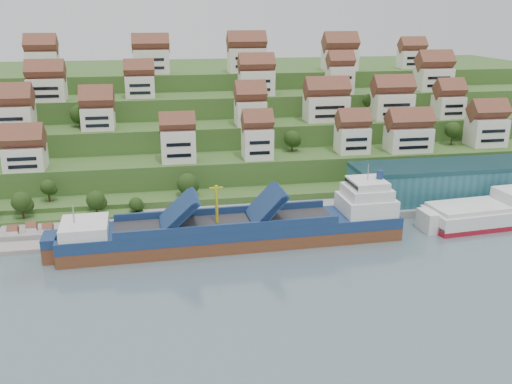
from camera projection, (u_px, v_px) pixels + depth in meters
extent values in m
plane|color=slate|center=(291.00, 239.00, 138.69)|extent=(300.00, 300.00, 0.00)
cube|color=gray|center=(350.00, 210.00, 155.77)|extent=(180.00, 14.00, 2.20)
cube|color=gray|center=(50.00, 235.00, 140.05)|extent=(45.00, 20.00, 1.00)
cube|color=#2D4C1E|center=(239.00, 149.00, 218.66)|extent=(260.00, 128.00, 4.00)
cube|color=#2D4C1E|center=(237.00, 138.00, 222.27)|extent=(260.00, 118.00, 11.00)
cube|color=#2D4C1E|center=(234.00, 125.00, 228.69)|extent=(260.00, 102.00, 18.00)
cube|color=#2D4C1E|center=(231.00, 113.00, 235.12)|extent=(260.00, 86.00, 25.00)
cube|color=#2D4C1E|center=(228.00, 102.00, 242.63)|extent=(260.00, 68.00, 31.00)
cube|color=white|center=(25.00, 158.00, 157.66)|extent=(10.77, 8.66, 6.32)
cube|color=white|center=(178.00, 146.00, 164.95)|extent=(9.81, 7.03, 9.33)
cube|color=white|center=(257.00, 143.00, 168.58)|extent=(8.55, 7.62, 9.03)
cube|color=white|center=(352.00, 140.00, 175.65)|extent=(9.49, 7.73, 7.91)
cube|color=white|center=(408.00, 139.00, 177.57)|extent=(13.40, 8.26, 7.39)
cube|color=white|center=(486.00, 132.00, 184.57)|extent=(11.45, 8.31, 8.94)
cube|color=white|center=(8.00, 120.00, 168.50)|extent=(14.88, 8.90, 8.28)
cube|color=white|center=(98.00, 118.00, 175.56)|extent=(9.76, 8.98, 6.72)
cube|color=white|center=(250.00, 113.00, 181.26)|extent=(9.28, 8.56, 7.73)
cube|color=white|center=(326.00, 108.00, 187.97)|extent=(13.96, 8.36, 8.27)
cube|color=white|center=(392.00, 106.00, 191.63)|extent=(13.16, 8.18, 8.55)
cube|color=white|center=(448.00, 107.00, 194.22)|extent=(9.11, 8.04, 7.27)
cube|color=white|center=(47.00, 90.00, 183.65)|extent=(11.64, 7.86, 7.26)
cube|color=white|center=(140.00, 87.00, 190.94)|extent=(9.59, 7.30, 7.20)
cube|color=white|center=(256.00, 83.00, 195.76)|extent=(11.73, 7.79, 8.41)
cube|color=white|center=(340.00, 80.00, 199.73)|extent=(8.74, 7.14, 9.44)
cube|color=white|center=(433.00, 79.00, 207.41)|extent=(12.21, 8.47, 8.03)
cube|color=white|center=(43.00, 64.00, 199.48)|extent=(10.50, 8.03, 8.34)
cube|color=white|center=(151.00, 62.00, 205.79)|extent=(12.67, 7.51, 8.54)
cube|color=white|center=(247.00, 60.00, 210.80)|extent=(13.62, 8.15, 8.71)
cube|color=white|center=(340.00, 60.00, 218.12)|extent=(12.53, 8.73, 7.71)
cube|color=white|center=(411.00, 59.00, 225.44)|extent=(9.90, 7.05, 6.78)
ellipsoid|color=#254015|center=(48.00, 187.00, 152.28)|extent=(4.05, 4.05, 4.05)
ellipsoid|color=#254015|center=(187.00, 184.00, 157.12)|extent=(5.81, 5.81, 5.81)
ellipsoid|color=#254015|center=(421.00, 133.00, 183.31)|extent=(4.57, 4.57, 4.57)
ellipsoid|color=#254015|center=(453.00, 130.00, 184.90)|extent=(5.16, 5.16, 5.16)
ellipsoid|color=#254015|center=(292.00, 139.00, 176.74)|extent=(5.09, 5.09, 5.09)
ellipsoid|color=#254015|center=(369.00, 100.00, 194.42)|extent=(4.60, 4.60, 4.60)
ellipsoid|color=#254015|center=(79.00, 114.00, 178.46)|extent=(5.98, 5.98, 5.98)
ellipsoid|color=#254015|center=(264.00, 78.00, 199.14)|extent=(7.00, 7.00, 7.00)
ellipsoid|color=#254015|center=(342.00, 78.00, 206.90)|extent=(4.97, 4.97, 4.97)
ellipsoid|color=#254015|center=(341.00, 82.00, 205.29)|extent=(4.52, 4.52, 4.52)
ellipsoid|color=#254015|center=(21.00, 202.00, 143.32)|extent=(5.08, 5.08, 5.08)
ellipsoid|color=#254015|center=(96.00, 200.00, 146.55)|extent=(4.90, 4.90, 4.90)
ellipsoid|color=#254015|center=(136.00, 204.00, 148.77)|extent=(3.69, 3.69, 3.69)
cube|color=#27606B|center=(456.00, 180.00, 161.14)|extent=(60.00, 15.00, 10.00)
cylinder|color=gray|center=(350.00, 198.00, 149.18)|extent=(0.16, 0.16, 8.00)
cube|color=maroon|center=(352.00, 185.00, 148.18)|extent=(1.20, 0.05, 0.80)
cube|color=white|center=(13.00, 234.00, 136.35)|extent=(2.40, 2.20, 2.20)
cube|color=white|center=(32.00, 231.00, 138.42)|extent=(2.40, 2.20, 2.20)
cube|color=white|center=(48.00, 232.00, 137.69)|extent=(2.40, 2.20, 2.20)
cube|color=white|center=(66.00, 228.00, 139.76)|extent=(2.40, 2.20, 2.20)
cube|color=brown|center=(235.00, 240.00, 135.47)|extent=(80.45, 14.70, 5.14)
cube|color=navy|center=(234.00, 227.00, 134.42)|extent=(80.46, 14.83, 2.67)
cube|color=silver|center=(84.00, 228.00, 127.00)|extent=(10.62, 12.01, 2.67)
cube|color=#262628|center=(226.00, 222.00, 133.61)|extent=(51.65, 12.00, 0.31)
cube|color=navy|center=(177.00, 212.00, 130.33)|extent=(8.03, 11.56, 7.10)
cube|color=navy|center=(264.00, 206.00, 134.35)|extent=(7.64, 11.55, 7.51)
cylinder|color=yellow|center=(217.00, 205.00, 131.82)|extent=(0.74, 0.74, 9.24)
cube|color=silver|center=(366.00, 204.00, 139.84)|extent=(12.67, 12.07, 4.11)
cube|color=silver|center=(367.00, 192.00, 138.83)|extent=(10.58, 10.78, 2.57)
cube|color=silver|center=(367.00, 183.00, 138.17)|extent=(8.49, 9.49, 1.85)
cylinder|color=navy|center=(380.00, 175.00, 138.18)|extent=(1.69, 1.69, 2.26)
cube|color=maroon|center=(486.00, 222.00, 148.20)|extent=(33.31, 14.72, 2.81)
cube|color=silver|center=(487.00, 213.00, 147.48)|extent=(33.32, 14.84, 3.45)
cube|color=silver|center=(488.00, 205.00, 146.81)|extent=(31.59, 13.39, 1.30)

